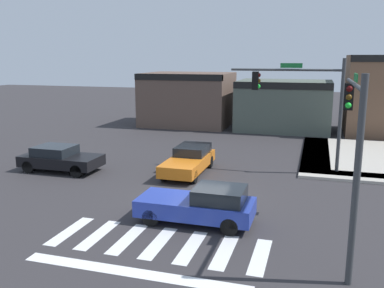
% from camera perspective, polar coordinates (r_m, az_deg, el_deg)
% --- Properties ---
extents(ground_plane, '(120.00, 120.00, 0.00)m').
position_cam_1_polar(ground_plane, '(17.99, 0.65, -7.49)').
color(ground_plane, '#302D30').
extents(crosswalk_near, '(7.09, 2.46, 0.01)m').
position_cam_1_polar(crosswalk_near, '(14.03, -4.58, -13.29)').
color(crosswalk_near, silver).
rests_on(crosswalk_near, ground_plane).
extents(curb_corner_northeast, '(10.00, 10.60, 0.15)m').
position_cam_1_polar(curb_corner_northeast, '(26.67, 24.47, -1.99)').
color(curb_corner_northeast, '#B2AA9E').
rests_on(curb_corner_northeast, ground_plane).
extents(storefront_row, '(23.59, 6.15, 6.09)m').
position_cam_1_polar(storefront_row, '(35.49, 13.10, 5.98)').
color(storefront_row, brown).
rests_on(storefront_row, ground_plane).
extents(traffic_signal_southeast, '(0.32, 5.96, 5.56)m').
position_cam_1_polar(traffic_signal_southeast, '(13.42, 21.11, 2.19)').
color(traffic_signal_southeast, '#383A3D').
rests_on(traffic_signal_southeast, ground_plane).
extents(traffic_signal_northeast, '(5.72, 0.32, 5.89)m').
position_cam_1_polar(traffic_signal_northeast, '(22.25, 14.69, 6.46)').
color(traffic_signal_northeast, '#383A3D').
rests_on(traffic_signal_northeast, ground_plane).
extents(car_orange, '(1.77, 4.54, 1.33)m').
position_cam_1_polar(car_orange, '(21.76, -0.38, -2.18)').
color(car_orange, orange).
rests_on(car_orange, ground_plane).
extents(car_black, '(4.20, 1.94, 1.33)m').
position_cam_1_polar(car_black, '(23.20, -17.59, -1.86)').
color(car_black, black).
rests_on(car_black, ground_plane).
extents(car_blue, '(4.22, 1.78, 1.40)m').
position_cam_1_polar(car_blue, '(15.30, 1.22, -8.26)').
color(car_blue, '#23389E').
rests_on(car_blue, ground_plane).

